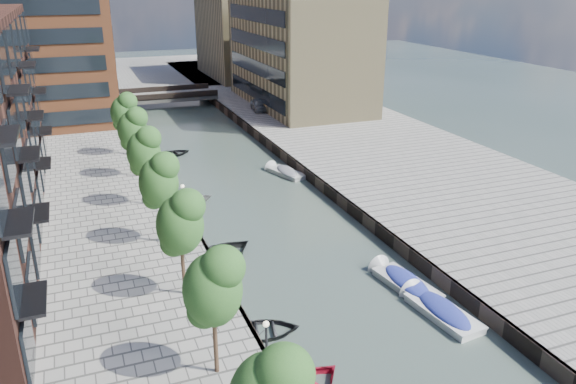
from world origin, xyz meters
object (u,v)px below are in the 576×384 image
sloop_4 (171,156)px  tree_6 (124,111)px  tree_3 (158,179)px  car (259,105)px  motorboat_3 (437,309)px  tree_1 (212,285)px  tree_4 (143,150)px  tree_5 (132,128)px  bridge (169,96)px  sloop_0 (262,334)px  sloop_3 (189,204)px  tree_2 (180,221)px  sloop_1 (220,259)px  motorboat_4 (284,172)px  motorboat_0 (401,281)px

sloop_4 → tree_6: bearing=92.2°
tree_3 → car: (18.17, 34.91, -3.57)m
motorboat_3 → car: car is taller
tree_1 → tree_4: size_ratio=1.00×
tree_4 → tree_5: same height
bridge → tree_4: bearing=-102.0°
sloop_0 → sloop_3: (0.19, 19.00, 0.00)m
bridge → sloop_0: bearing=-95.3°
bridge → tree_3: tree_3 is taller
tree_1 → car: bearing=69.6°
tree_6 → sloop_3: 14.21m
tree_2 → sloop_3: 16.49m
sloop_0 → sloop_3: sloop_3 is taller
tree_6 → tree_3: bearing=-90.0°
sloop_0 → tree_6: bearing=17.1°
tree_5 → sloop_1: bearing=-78.5°
tree_6 → sloop_4: tree_6 is taller
tree_2 → sloop_1: tree_2 is taller
tree_3 → sloop_4: bearing=78.8°
bridge → motorboat_4: (4.68, -34.48, -1.21)m
motorboat_3 → tree_6: bearing=110.9°
tree_6 → tree_4: bearing=-90.0°
tree_2 → bridge: bearing=81.1°
sloop_4 → motorboat_0: 32.19m
sloop_1 → motorboat_4: size_ratio=1.08×
sloop_1 → sloop_4: bearing=-27.6°
bridge → tree_3: size_ratio=2.18×
bridge → motorboat_3: 59.47m
bridge → sloop_3: bridge is taller
sloop_3 → motorboat_0: (9.20, -17.22, 0.20)m
tree_6 → sloop_1: bearing=-81.9°
tree_3 → tree_4: size_ratio=1.00×
sloop_4 → motorboat_4: size_ratio=0.85×
motorboat_0 → tree_6: bearing=112.7°
tree_2 → motorboat_3: bearing=-22.6°
sloop_3 → motorboat_4: size_ratio=0.88×
tree_4 → motorboat_0: 20.94m
sloop_3 → car: (14.83, 26.66, 1.74)m
tree_5 → motorboat_4: 14.22m
tree_1 → sloop_0: 6.98m
sloop_0 → sloop_3: 19.00m
tree_4 → sloop_1: 10.85m
sloop_0 → sloop_1: sloop_1 is taller
tree_2 → sloop_3: bearing=77.6°
motorboat_0 → sloop_1: bearing=142.7°
sloop_4 → tree_4: bearing=151.2°
sloop_0 → sloop_4: bearing=9.3°
tree_2 → tree_3: bearing=90.0°
bridge → sloop_4: bearing=-99.4°
sloop_0 → motorboat_0: (9.40, 1.78, 0.20)m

